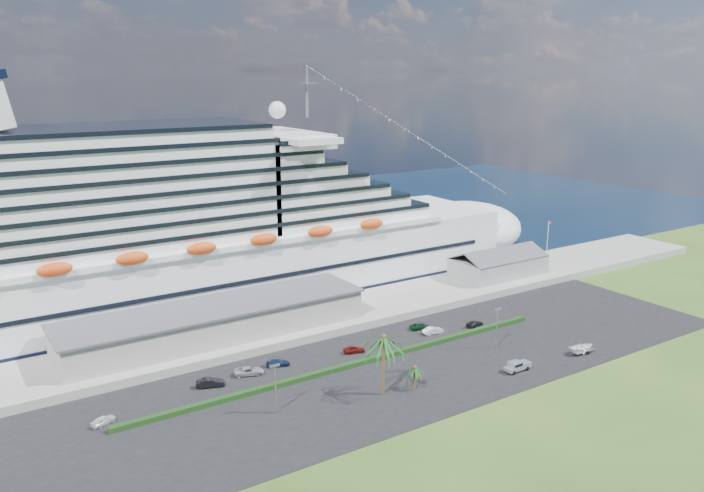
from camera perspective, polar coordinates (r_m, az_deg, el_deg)
ground at (r=120.78m, az=7.67°, el=-11.72°), size 420.00×420.00×0.00m
asphalt_lot at (r=128.43m, az=4.43°, el=-9.95°), size 140.00×38.00×0.12m
wharf at (r=150.37m, az=-2.31°, el=-5.85°), size 240.00×20.00×1.80m
water at (r=229.50m, az=-13.88°, el=0.64°), size 420.00×160.00×0.02m
cruise_ship at (r=158.11m, az=-13.59°, el=0.75°), size 191.00×38.00×54.00m
terminal_building at (r=138.70m, az=-11.28°, el=-6.10°), size 61.00×15.00×6.30m
port_shed at (r=180.07m, az=12.05°, el=-1.56°), size 24.00×12.31×7.37m
flagpole at (r=191.98m, az=15.94°, el=0.39°), size 1.08×0.16×12.00m
hedge at (r=127.70m, az=0.16°, el=-9.80°), size 88.00×1.10×0.90m
lamp_post_left at (r=110.38m, az=-6.40°, el=-11.22°), size 1.60×0.35×8.27m
lamp_post_right at (r=136.70m, az=11.97°, el=-6.29°), size 1.60×0.35×8.27m
palm_tall at (r=114.15m, az=2.64°, el=-8.13°), size 8.82×8.82×11.13m
palm_short at (r=118.32m, az=5.24°, el=-10.26°), size 3.53×3.53×4.56m
parked_car_0 at (r=115.14m, az=-19.97°, el=-13.45°), size 4.25×2.99×1.34m
parked_car_1 at (r=122.42m, az=-11.72°, el=-11.06°), size 5.10×3.26×1.59m
parked_car_2 at (r=125.73m, az=-8.56°, el=-10.23°), size 5.74×3.98×1.46m
parked_car_3 at (r=128.55m, az=-6.18°, el=-9.63°), size 4.71×3.08×1.27m
parked_car_4 at (r=133.38m, az=0.17°, el=-8.59°), size 4.42×2.63×1.41m
parked_car_5 at (r=143.46m, az=6.75°, el=-6.98°), size 4.59×2.00×1.47m
parked_car_6 at (r=145.76m, az=5.66°, el=-6.65°), size 4.70×2.89×1.22m
parked_car_7 at (r=148.82m, az=10.16°, el=-6.36°), size 4.47×2.25×1.25m
pickup_truck at (r=129.23m, az=13.56°, el=-9.64°), size 5.39×2.15×1.89m
boat_trailer at (r=140.14m, az=18.63°, el=-8.00°), size 6.30×4.17×1.80m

